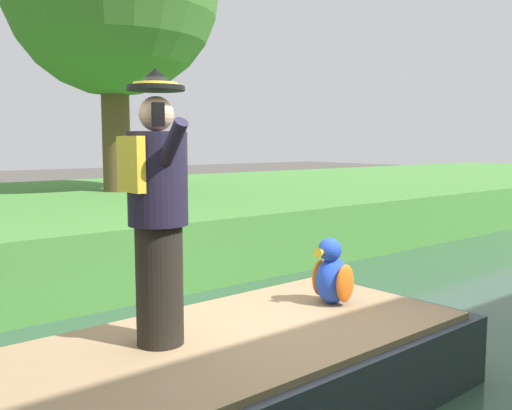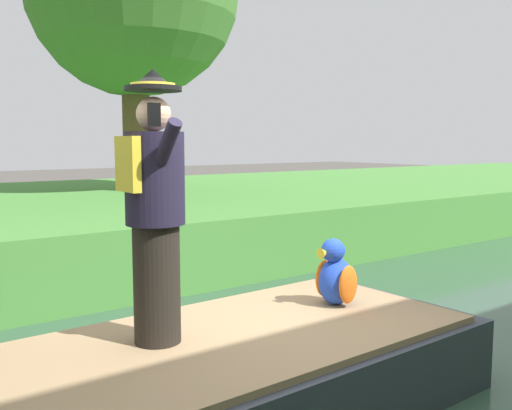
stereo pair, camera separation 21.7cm
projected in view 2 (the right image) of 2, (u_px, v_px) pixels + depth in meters
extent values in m
cube|color=#33513D|center=(265.00, 410.00, 4.29)|extent=(5.99, 48.00, 0.10)
cube|color=#478438|center=(13.00, 228.00, 10.29)|extent=(9.17, 48.00, 1.04)
cube|color=#333842|center=(214.00, 384.00, 3.98)|extent=(1.89, 4.24, 0.56)
cube|color=#997A56|center=(213.00, 342.00, 3.94)|extent=(1.74, 3.90, 0.05)
cylinder|color=black|center=(157.00, 283.00, 3.85)|extent=(0.32, 0.32, 0.82)
cylinder|color=black|center=(155.00, 178.00, 3.77)|extent=(0.40, 0.40, 0.62)
cube|color=gold|center=(128.00, 164.00, 3.64)|extent=(0.28, 0.06, 0.36)
sphere|color=#DBA884|center=(153.00, 114.00, 3.72)|extent=(0.23, 0.23, 0.23)
cylinder|color=black|center=(153.00, 89.00, 3.70)|extent=(0.38, 0.38, 0.03)
cone|color=black|center=(153.00, 78.00, 3.69)|extent=(0.26, 0.26, 0.12)
cylinder|color=gold|center=(153.00, 85.00, 3.70)|extent=(0.29, 0.29, 0.02)
cylinder|color=black|center=(164.00, 152.00, 3.55)|extent=(0.38, 0.09, 0.43)
cube|color=black|center=(154.00, 115.00, 3.58)|extent=(0.03, 0.08, 0.15)
ellipsoid|color=blue|center=(336.00, 281.00, 4.76)|extent=(0.26, 0.32, 0.40)
sphere|color=blue|center=(333.00, 250.00, 4.71)|extent=(0.20, 0.20, 0.20)
cone|color=yellow|center=(324.00, 253.00, 4.65)|extent=(0.09, 0.09, 0.09)
ellipsoid|color=orange|center=(325.00, 278.00, 4.87)|extent=(0.08, 0.20, 0.32)
ellipsoid|color=orange|center=(348.00, 285.00, 4.65)|extent=(0.08, 0.20, 0.32)
cylinder|color=brown|center=(137.00, 129.00, 11.97)|extent=(0.58, 0.58, 2.64)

